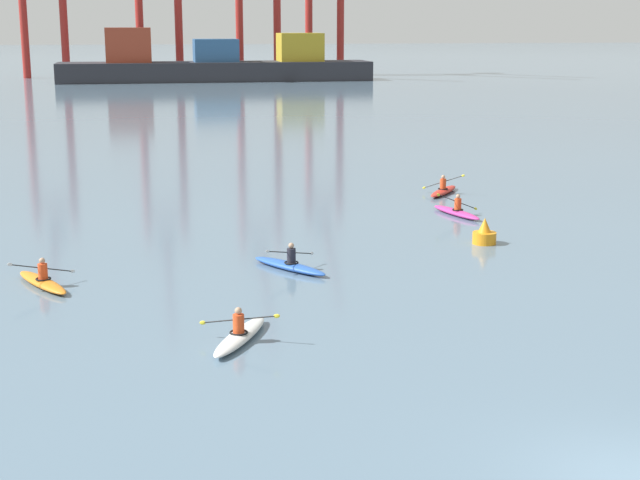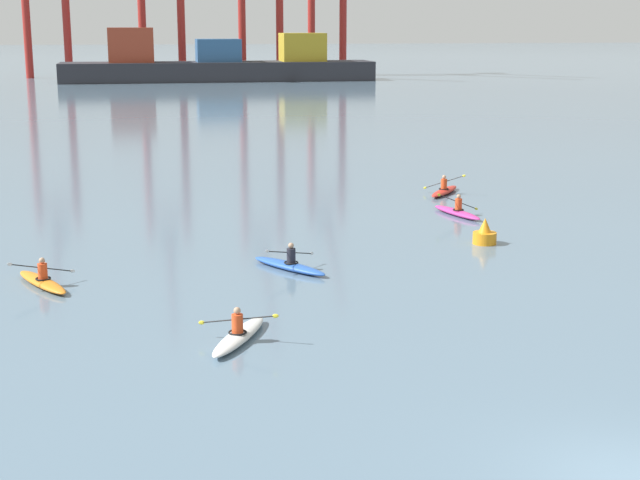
{
  "view_description": "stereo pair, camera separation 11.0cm",
  "coord_description": "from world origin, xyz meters",
  "px_view_note": "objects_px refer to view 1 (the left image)",
  "views": [
    {
      "loc": [
        -8.72,
        -14.28,
        8.11
      ],
      "look_at": [
        -2.47,
        18.02,
        0.6
      ],
      "focal_mm": 53.01,
      "sensor_mm": 36.0,
      "label": 1
    },
    {
      "loc": [
        -8.61,
        -14.3,
        8.11
      ],
      "look_at": [
        -2.47,
        18.02,
        0.6
      ],
      "focal_mm": 53.01,
      "sensor_mm": 36.0,
      "label": 2
    }
  ],
  "objects_px": {
    "kayak_white": "(240,335)",
    "kayak_blue": "(290,265)",
    "kayak_magenta": "(456,211)",
    "container_barge": "(214,64)",
    "kayak_orange": "(42,281)",
    "channel_buoy": "(484,234)",
    "kayak_red": "(443,190)"
  },
  "relations": [
    {
      "from": "container_barge",
      "to": "kayak_magenta",
      "type": "relative_size",
      "value": 13.26
    },
    {
      "from": "kayak_magenta",
      "to": "kayak_orange",
      "type": "distance_m",
      "value": 18.7
    },
    {
      "from": "kayak_magenta",
      "to": "kayak_orange",
      "type": "bearing_deg",
      "value": -153.14
    },
    {
      "from": "kayak_white",
      "to": "kayak_orange",
      "type": "distance_m",
      "value": 8.57
    },
    {
      "from": "container_barge",
      "to": "kayak_red",
      "type": "bearing_deg",
      "value": -88.16
    },
    {
      "from": "kayak_magenta",
      "to": "kayak_white",
      "type": "bearing_deg",
      "value": -126.58
    },
    {
      "from": "kayak_blue",
      "to": "kayak_orange",
      "type": "bearing_deg",
      "value": -175.96
    },
    {
      "from": "kayak_magenta",
      "to": "kayak_white",
      "type": "distance_m",
      "value": 18.61
    },
    {
      "from": "channel_buoy",
      "to": "kayak_magenta",
      "type": "height_order",
      "value": "kayak_magenta"
    },
    {
      "from": "kayak_magenta",
      "to": "kayak_blue",
      "type": "distance_m",
      "value": 11.69
    },
    {
      "from": "kayak_white",
      "to": "kayak_orange",
      "type": "xyz_separation_m",
      "value": [
        -5.59,
        6.5,
        0.0
      ]
    },
    {
      "from": "channel_buoy",
      "to": "kayak_magenta",
      "type": "bearing_deg",
      "value": 82.03
    },
    {
      "from": "kayak_magenta",
      "to": "kayak_white",
      "type": "relative_size",
      "value": 1.04
    },
    {
      "from": "kayak_white",
      "to": "kayak_blue",
      "type": "relative_size",
      "value": 1.05
    },
    {
      "from": "container_barge",
      "to": "kayak_orange",
      "type": "relative_size",
      "value": 13.86
    },
    {
      "from": "channel_buoy",
      "to": "kayak_orange",
      "type": "bearing_deg",
      "value": -169.23
    },
    {
      "from": "kayak_blue",
      "to": "kayak_red",
      "type": "xyz_separation_m",
      "value": [
        9.77,
        13.12,
        -0.0
      ]
    },
    {
      "from": "channel_buoy",
      "to": "kayak_blue",
      "type": "height_order",
      "value": "channel_buoy"
    },
    {
      "from": "kayak_orange",
      "to": "container_barge",
      "type": "bearing_deg",
      "value": 82.49
    },
    {
      "from": "kayak_magenta",
      "to": "kayak_blue",
      "type": "relative_size",
      "value": 1.1
    },
    {
      "from": "container_barge",
      "to": "kayak_blue",
      "type": "height_order",
      "value": "container_barge"
    },
    {
      "from": "kayak_white",
      "to": "kayak_red",
      "type": "distance_m",
      "value": 23.6
    },
    {
      "from": "container_barge",
      "to": "kayak_white",
      "type": "height_order",
      "value": "container_barge"
    },
    {
      "from": "container_barge",
      "to": "kayak_white",
      "type": "xyz_separation_m",
      "value": [
        -9.08,
        -117.81,
        -2.29
      ]
    },
    {
      "from": "channel_buoy",
      "to": "kayak_orange",
      "type": "height_order",
      "value": "channel_buoy"
    },
    {
      "from": "channel_buoy",
      "to": "kayak_red",
      "type": "height_order",
      "value": "kayak_red"
    },
    {
      "from": "kayak_orange",
      "to": "kayak_blue",
      "type": "bearing_deg",
      "value": 4.04
    },
    {
      "from": "container_barge",
      "to": "channel_buoy",
      "type": "height_order",
      "value": "container_barge"
    },
    {
      "from": "kayak_white",
      "to": "kayak_blue",
      "type": "distance_m",
      "value": 7.48
    },
    {
      "from": "container_barge",
      "to": "kayak_blue",
      "type": "bearing_deg",
      "value": -93.42
    },
    {
      "from": "container_barge",
      "to": "kayak_red",
      "type": "distance_m",
      "value": 97.69
    },
    {
      "from": "kayak_blue",
      "to": "kayak_red",
      "type": "bearing_deg",
      "value": 53.33
    }
  ]
}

